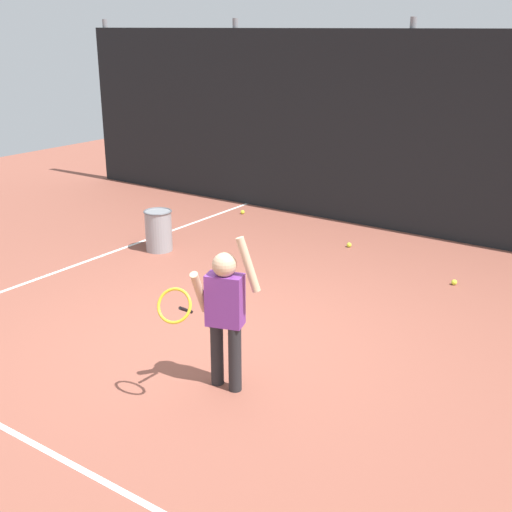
% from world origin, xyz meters
% --- Properties ---
extents(ground_plane, '(20.00, 20.00, 0.00)m').
position_xyz_m(ground_plane, '(0.00, 0.00, 0.00)').
color(ground_plane, brown).
extents(court_line_baseline, '(9.00, 0.05, 0.00)m').
position_xyz_m(court_line_baseline, '(0.00, -2.11, 0.00)').
color(court_line_baseline, white).
rests_on(court_line_baseline, ground).
extents(court_line_sideline, '(0.05, 9.00, 0.00)m').
position_xyz_m(court_line_sideline, '(-2.76, 1.00, 0.00)').
color(court_line_sideline, white).
rests_on(court_line_sideline, ground).
extents(back_fence_windscreen, '(12.44, 0.08, 2.88)m').
position_xyz_m(back_fence_windscreen, '(0.00, 4.46, 1.44)').
color(back_fence_windscreen, black).
rests_on(back_fence_windscreen, ground).
extents(fence_post_0, '(0.09, 0.09, 3.03)m').
position_xyz_m(fence_post_0, '(-6.07, 4.52, 1.51)').
color(fence_post_0, slate).
rests_on(fence_post_0, ground).
extents(fence_post_1, '(0.09, 0.09, 3.03)m').
position_xyz_m(fence_post_1, '(-3.04, 4.52, 1.51)').
color(fence_post_1, slate).
rests_on(fence_post_1, ground).
extents(fence_post_2, '(0.09, 0.09, 3.03)m').
position_xyz_m(fence_post_2, '(0.00, 4.52, 1.51)').
color(fence_post_2, slate).
rests_on(fence_post_2, ground).
extents(tennis_player, '(0.58, 0.73, 1.35)m').
position_xyz_m(tennis_player, '(0.66, -0.66, 0.73)').
color(tennis_player, '#232326').
rests_on(tennis_player, ground).
extents(ball_hopper, '(0.38, 0.38, 0.56)m').
position_xyz_m(ball_hopper, '(-2.29, 1.72, 0.29)').
color(ball_hopper, gray).
rests_on(ball_hopper, ground).
extents(tennis_ball_0, '(0.07, 0.07, 0.07)m').
position_xyz_m(tennis_ball_0, '(1.47, 2.77, 0.03)').
color(tennis_ball_0, '#CCE033').
rests_on(tennis_ball_0, ground).
extents(tennis_ball_2, '(0.07, 0.07, 0.07)m').
position_xyz_m(tennis_ball_2, '(-2.43, 3.85, 0.03)').
color(tennis_ball_2, '#CCE033').
rests_on(tennis_ball_2, ground).
extents(tennis_ball_3, '(0.07, 0.07, 0.07)m').
position_xyz_m(tennis_ball_3, '(-0.14, 0.21, 0.03)').
color(tennis_ball_3, '#CCE033').
rests_on(tennis_ball_3, ground).
extents(tennis_ball_4, '(0.07, 0.07, 0.07)m').
position_xyz_m(tennis_ball_4, '(-0.21, 3.32, 0.03)').
color(tennis_ball_4, '#CCE033').
rests_on(tennis_ball_4, ground).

